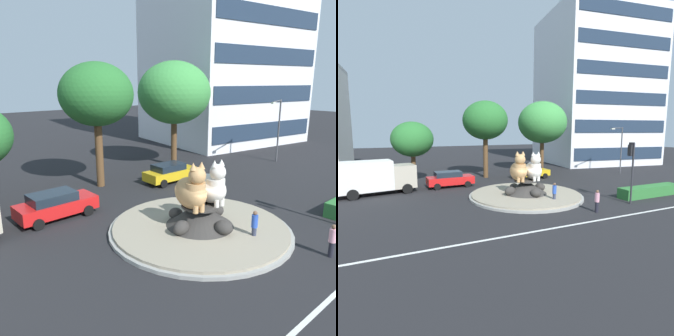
{
  "view_description": "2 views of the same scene",
  "coord_description": "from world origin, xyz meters",
  "views": [
    {
      "loc": [
        -12.6,
        -11.66,
        7.91
      ],
      "look_at": [
        0.57,
        3.23,
        2.79
      ],
      "focal_mm": 36.33,
      "sensor_mm": 36.0,
      "label": 1
    },
    {
      "loc": [
        -10.83,
        -20.01,
        5.69
      ],
      "look_at": [
        -1.31,
        1.24,
        2.45
      ],
      "focal_mm": 28.55,
      "sensor_mm": 36.0,
      "label": 2
    }
  ],
  "objects": [
    {
      "name": "second_tree_near_tower",
      "position": [
        0.16,
        10.63,
        6.89
      ],
      "size": [
        5.43,
        5.43,
        9.26
      ],
      "color": "brown",
      "rests_on": "ground"
    },
    {
      "name": "pedestrian_pink_shirt",
      "position": [
        2.45,
        -6.0,
        0.85
      ],
      "size": [
        0.32,
        0.32,
        1.6
      ],
      "rotation": [
        0.0,
        0.0,
        0.6
      ],
      "color": "black",
      "rests_on": "ground"
    },
    {
      "name": "cat_statue_white",
      "position": [
        0.68,
        -0.17,
        2.4
      ],
      "size": [
        1.82,
        2.49,
        2.49
      ],
      "rotation": [
        0.0,
        0.0,
        -1.72
      ],
      "color": "silver",
      "rests_on": "roundabout_island"
    },
    {
      "name": "hatchback_near_shophouse",
      "position": [
        4.9,
        7.88,
        0.8
      ],
      "size": [
        4.47,
        2.04,
        1.52
      ],
      "rotation": [
        0.0,
        0.0,
        -0.02
      ],
      "color": "gold",
      "rests_on": "ground"
    },
    {
      "name": "cat_statue_calico",
      "position": [
        -0.7,
        -0.06,
        2.42
      ],
      "size": [
        1.97,
        2.51,
        2.56
      ],
      "rotation": [
        0.0,
        0.0,
        -1.8
      ],
      "color": "tan",
      "rests_on": "roundabout_island"
    },
    {
      "name": "sedan_on_far_lane",
      "position": [
        -5.1,
        6.78,
        0.84
      ],
      "size": [
        4.67,
        2.16,
        1.61
      ],
      "rotation": [
        0.0,
        0.0,
        0.03
      ],
      "color": "red",
      "rests_on": "ground"
    },
    {
      "name": "pedestrian_blue_shirt",
      "position": [
        1.13,
        -2.7,
        0.87
      ],
      "size": [
        0.32,
        0.32,
        1.63
      ],
      "rotation": [
        0.0,
        0.0,
        1.63
      ],
      "color": "#33384C",
      "rests_on": "ground"
    },
    {
      "name": "roundabout_island",
      "position": [
        0.0,
        -0.01,
        0.44
      ],
      "size": [
        9.82,
        9.82,
        1.49
      ],
      "color": "gray",
      "rests_on": "ground"
    },
    {
      "name": "office_tower",
      "position": [
        23.92,
        18.67,
        12.77
      ],
      "size": [
        19.37,
        17.85,
        25.54
      ],
      "rotation": [
        0.0,
        0.0,
        -0.14
      ],
      "color": "silver",
      "rests_on": "ground"
    },
    {
      "name": "streetlight_arm",
      "position": [
        17.3,
        6.0,
        3.71
      ],
      "size": [
        2.71,
        0.88,
        6.15
      ],
      "rotation": [
        0.0,
        0.0,
        3.42
      ],
      "color": "#4C4C51",
      "rests_on": "ground"
    },
    {
      "name": "ground_plane",
      "position": [
        0.0,
        0.0,
        0.0
      ],
      "size": [
        160.0,
        160.0,
        0.0
      ],
      "primitive_type": "plane",
      "color": "black"
    },
    {
      "name": "third_tree_left",
      "position": [
        8.87,
        11.79,
        6.82
      ],
      "size": [
        6.68,
        6.68,
        9.68
      ],
      "color": "brown",
      "rests_on": "ground"
    }
  ]
}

